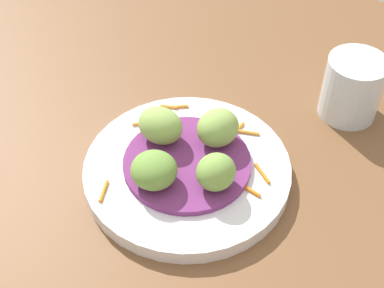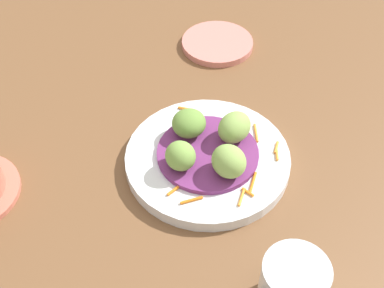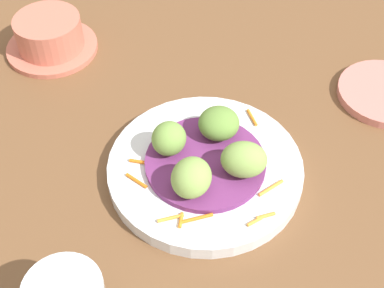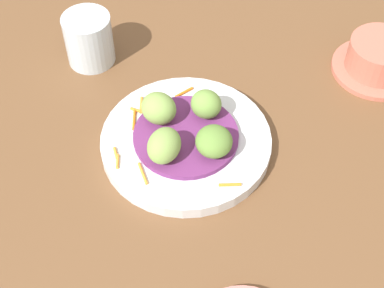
{
  "view_description": "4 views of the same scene",
  "coord_description": "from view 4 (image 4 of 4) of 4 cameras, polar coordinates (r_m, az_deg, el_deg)",
  "views": [
    {
      "loc": [
        -27.07,
        -30.42,
        49.32
      ],
      "look_at": [
        7.27,
        -5.47,
        5.85
      ],
      "focal_mm": 50.83,
      "sensor_mm": 36.0,
      "label": 1
    },
    {
      "loc": [
        36.63,
        -43.18,
        57.57
      ],
      "look_at": [
        3.99,
        -7.17,
        5.89
      ],
      "focal_mm": 47.79,
      "sensor_mm": 36.0,
      "label": 2
    },
    {
      "loc": [
        47.48,
        -1.25,
        54.57
      ],
      "look_at": [
        4.28,
        -7.69,
        5.55
      ],
      "focal_mm": 51.61,
      "sensor_mm": 36.0,
      "label": 3
    },
    {
      "loc": [
        -15.95,
        40.38,
        65.48
      ],
      "look_at": [
        4.16,
        -4.24,
        5.18
      ],
      "focal_mm": 54.86,
      "sensor_mm": 36.0,
      "label": 4
    }
  ],
  "objects": [
    {
      "name": "cabbage_bed",
      "position": [
        0.8,
        -0.6,
        0.79
      ],
      "size": [
        14.41,
        14.41,
        0.77
      ],
      "primitive_type": "cylinder",
      "color": "#702D6B",
      "rests_on": "main_plate"
    },
    {
      "name": "main_plate",
      "position": [
        0.81,
        -0.59,
        0.19
      ],
      "size": [
        23.46,
        23.46,
        1.89
      ],
      "primitive_type": "cylinder",
      "color": "silver",
      "rests_on": "table_surface"
    },
    {
      "name": "guac_scoop_back",
      "position": [
        0.76,
        2.15,
        0.26
      ],
      "size": [
        6.3,
        6.37,
        3.66
      ],
      "primitive_type": "ellipsoid",
      "rotation": [
        0.0,
        0.0,
        3.49
      ],
      "color": "olive",
      "rests_on": "cabbage_bed"
    },
    {
      "name": "guac_scoop_center",
      "position": [
        0.8,
        -3.25,
        3.49
      ],
      "size": [
        5.95,
        5.56,
        4.33
      ],
      "primitive_type": "ellipsoid",
      "rotation": [
        0.0,
        0.0,
        2.89
      ],
      "color": "#84A851",
      "rests_on": "cabbage_bed"
    },
    {
      "name": "water_glass",
      "position": [
        0.92,
        -10.0,
        9.99
      ],
      "size": [
        7.37,
        7.37,
        8.08
      ],
      "primitive_type": "cylinder",
      "color": "silver",
      "rests_on": "table_surface"
    },
    {
      "name": "guac_scoop_left",
      "position": [
        0.8,
        1.38,
        3.9
      ],
      "size": [
        5.18,
        4.99,
        4.0
      ],
      "primitive_type": "ellipsoid",
      "rotation": [
        0.0,
        0.0,
        2.9
      ],
      "color": "#759E47",
      "rests_on": "cabbage_bed"
    },
    {
      "name": "carrot_garnish",
      "position": [
        0.81,
        -3.37,
        1.18
      ],
      "size": [
        19.17,
        18.37,
        0.4
      ],
      "color": "orange",
      "rests_on": "main_plate"
    },
    {
      "name": "guac_scoop_right",
      "position": [
        0.76,
        -2.73,
        -0.15
      ],
      "size": [
        4.69,
        5.66,
        4.22
      ],
      "primitive_type": "ellipsoid",
      "rotation": [
        0.0,
        0.0,
        0.08
      ],
      "color": "#84A851",
      "rests_on": "cabbage_bed"
    },
    {
      "name": "table_surface",
      "position": [
        0.78,
        1.52,
        -5.14
      ],
      "size": [
        110.0,
        110.0,
        2.0
      ],
      "primitive_type": "cube",
      "color": "brown",
      "rests_on": "ground"
    },
    {
      "name": "terracotta_bowl",
      "position": [
        0.94,
        17.69,
        7.92
      ],
      "size": [
        13.51,
        13.51,
        5.49
      ],
      "color": "#C66B56",
      "rests_on": "table_surface"
    }
  ]
}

